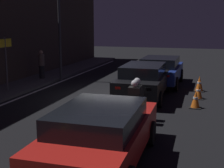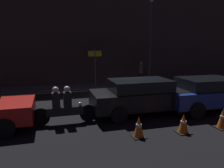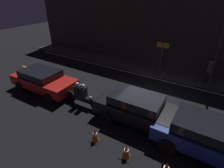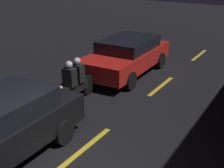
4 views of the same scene
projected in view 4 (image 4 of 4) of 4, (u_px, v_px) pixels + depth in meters
name	position (u px, v px, depth m)	size (l,w,h in m)	color
lane_dash_a	(199.00, 55.00, 14.52)	(2.00, 0.14, 0.01)	gold
lane_dash_b	(161.00, 86.00, 10.95)	(2.00, 0.14, 0.01)	gold
lane_dash_c	(86.00, 147.00, 7.38)	(2.00, 0.14, 0.01)	gold
taxi_red	(126.00, 55.00, 11.94)	(4.37, 2.05, 1.36)	red
motorcycle	(73.00, 83.00, 9.45)	(2.38, 0.37, 1.40)	black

